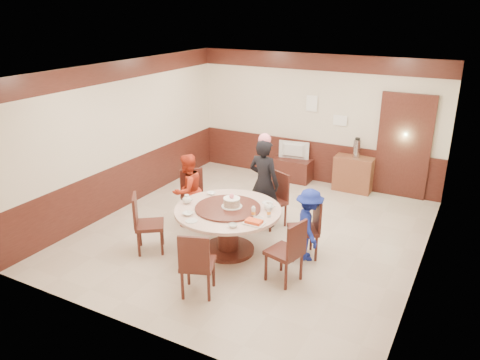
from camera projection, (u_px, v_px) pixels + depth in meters
The scene contains 29 objects.
room at pixel (255, 174), 7.85m from camera, with size 6.00×6.04×2.84m.
banquet_table at pixel (228, 221), 7.40m from camera, with size 1.68×1.68×0.78m.
chair_0 at pixel (304, 238), 7.35m from camera, with size 0.61×0.61×0.97m.
chair_1 at pixel (272, 209), 8.38m from camera, with size 0.58×0.59×0.97m.
chair_2 at pixel (195, 206), 8.51m from camera, with size 0.62×0.62×0.97m.
chair_3 at pixel (149, 233), 7.51m from camera, with size 0.62×0.62×0.97m.
chair_4 at pixel (198, 274), 6.37m from camera, with size 0.57×0.58×0.97m.
chair_5 at pixel (285, 262), 6.68m from camera, with size 0.54×0.54×0.97m.
person_standing at pixel (264, 183), 8.22m from camera, with size 0.59×0.39×1.62m, color black.
person_red at pixel (188, 190), 8.28m from camera, with size 0.64×0.50×1.33m, color #B22E17.
person_blue at pixel (309, 225), 7.18m from camera, with size 0.75×0.43×1.16m, color navy.
birthday_cake at pixel (232, 202), 7.30m from camera, with size 0.33×0.33×0.21m.
teapot_left at pixel (187, 200), 7.51m from camera, with size 0.17×0.15×0.13m, color white.
teapot_right at pixel (269, 206), 7.26m from camera, with size 0.17×0.15×0.13m, color white.
bowl_0 at pixel (212, 193), 7.87m from camera, with size 0.14×0.14×0.03m, color white.
bowl_1 at pixel (233, 226), 6.72m from camera, with size 0.13×0.13×0.04m, color white.
bowl_2 at pixel (188, 214), 7.10m from camera, with size 0.16×0.16×0.04m, color white.
bowl_3 at pixel (258, 219), 6.91m from camera, with size 0.15×0.15×0.05m, color white.
saucer_near at pixel (191, 221), 6.90m from camera, with size 0.18×0.18×0.01m, color white.
saucer_far at pixel (267, 203), 7.53m from camera, with size 0.18×0.18×0.01m, color white.
shrimp_platter at pixel (254, 222), 6.81m from camera, with size 0.30×0.20×0.06m.
bottle_0 at pixel (253, 212), 7.01m from camera, with size 0.06×0.06×0.16m, color silver.
bottle_1 at pixel (269, 212), 7.01m from camera, with size 0.06×0.06×0.16m, color silver.
tv_stand at pixel (292, 170), 10.57m from camera, with size 0.85×0.45×0.50m, color #411A14.
television at pixel (293, 151), 10.41m from camera, with size 0.68×0.09×0.39m, color gray.
side_cabinet at pixel (353, 174), 9.94m from camera, with size 0.80×0.40×0.75m, color brown.
thermos at pixel (357, 149), 9.73m from camera, with size 0.15×0.15×0.38m, color silver.
notice_left at pixel (312, 103), 10.08m from camera, with size 0.25×0.00×0.35m, color white.
notice_right at pixel (340, 120), 9.90m from camera, with size 0.30×0.00×0.22m, color white.
Camera 1 is at (3.30, -6.59, 3.75)m, focal length 35.00 mm.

